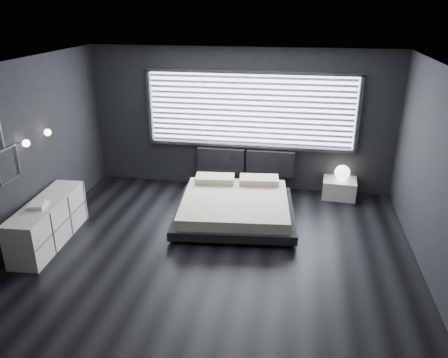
# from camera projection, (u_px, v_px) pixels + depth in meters

# --- Properties ---
(room) EXTENTS (6.04, 6.00, 2.80)m
(room) POSITION_uv_depth(u_px,v_px,m) (214.00, 168.00, 6.12)
(room) COLOR black
(room) RESTS_ON ground
(window) EXTENTS (4.14, 0.09, 1.52)m
(window) POSITION_uv_depth(u_px,v_px,m) (250.00, 111.00, 8.47)
(window) COLOR white
(window) RESTS_ON ground
(headboard) EXTENTS (1.96, 0.16, 0.52)m
(headboard) POSITION_uv_depth(u_px,v_px,m) (246.00, 162.00, 8.82)
(headboard) COLOR black
(headboard) RESTS_ON ground
(sconce_near) EXTENTS (0.18, 0.11, 0.11)m
(sconce_near) POSITION_uv_depth(u_px,v_px,m) (26.00, 143.00, 6.54)
(sconce_near) COLOR silver
(sconce_near) RESTS_ON ground
(sconce_far) EXTENTS (0.18, 0.11, 0.11)m
(sconce_far) POSITION_uv_depth(u_px,v_px,m) (47.00, 132.00, 7.09)
(sconce_far) COLOR silver
(sconce_far) RESTS_ON ground
(wall_art_lower) EXTENTS (0.01, 0.48, 0.48)m
(wall_art_lower) POSITION_uv_depth(u_px,v_px,m) (9.00, 165.00, 6.32)
(wall_art_lower) COLOR #47474C
(wall_art_lower) RESTS_ON ground
(bed) EXTENTS (2.22, 2.13, 0.53)m
(bed) POSITION_uv_depth(u_px,v_px,m) (235.00, 206.00, 7.66)
(bed) COLOR black
(bed) RESTS_ON ground
(nightstand) EXTENTS (0.67, 0.57, 0.37)m
(nightstand) POSITION_uv_depth(u_px,v_px,m) (339.00, 188.00, 8.54)
(nightstand) COLOR silver
(nightstand) RESTS_ON ground
(orb_lamp) EXTENTS (0.29, 0.29, 0.29)m
(orb_lamp) POSITION_uv_depth(u_px,v_px,m) (342.00, 173.00, 8.41)
(orb_lamp) COLOR white
(orb_lamp) RESTS_ON nightstand
(dresser) EXTENTS (0.59, 1.78, 0.70)m
(dresser) POSITION_uv_depth(u_px,v_px,m) (49.00, 222.00, 6.87)
(dresser) COLOR silver
(dresser) RESTS_ON ground
(book_stack) EXTENTS (0.29, 0.36, 0.06)m
(book_stack) POSITION_uv_depth(u_px,v_px,m) (38.00, 205.00, 6.57)
(book_stack) COLOR white
(book_stack) RESTS_ON dresser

